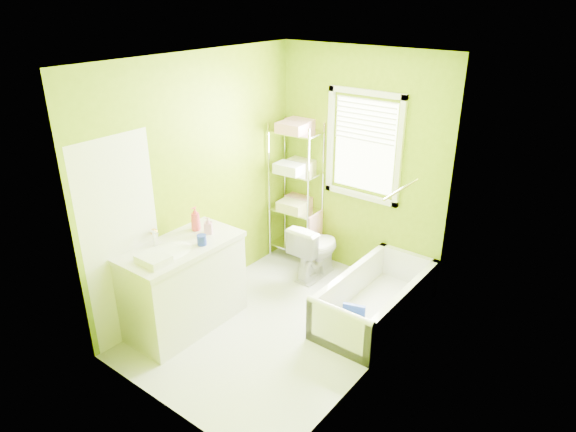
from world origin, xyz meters
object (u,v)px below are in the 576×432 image
Objects in this scene: vanity at (183,283)px; wire_shelf_unit at (297,177)px; bathtub at (374,305)px; toilet at (315,249)px.

wire_shelf_unit reaches higher than vanity.
bathtub is 1.25× the size of vanity.
wire_shelf_unit is (0.02, 1.84, 0.59)m from vanity.
bathtub is 1.06m from toilet.
wire_shelf_unit is (-0.45, 0.25, 0.72)m from toilet.
wire_shelf_unit reaches higher than toilet.
bathtub is at bearing 160.48° from toilet.
bathtub is at bearing 40.65° from vanity.
wire_shelf_unit is (-1.43, 0.59, 0.92)m from bathtub.
bathtub is 1.80m from wire_shelf_unit.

